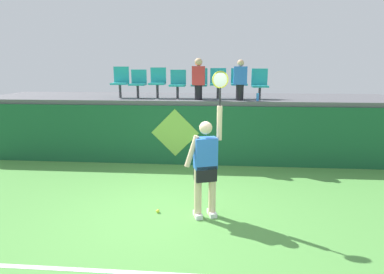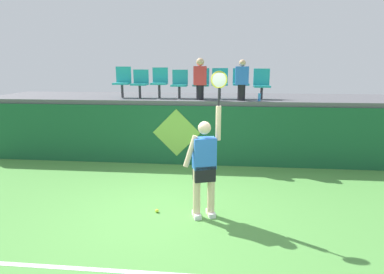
{
  "view_description": "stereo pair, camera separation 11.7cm",
  "coord_description": "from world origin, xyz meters",
  "views": [
    {
      "loc": [
        0.83,
        -5.2,
        2.62
      ],
      "look_at": [
        0.32,
        1.05,
        1.19
      ],
      "focal_mm": 29.59,
      "sensor_mm": 36.0,
      "label": 1
    },
    {
      "loc": [
        0.94,
        -5.19,
        2.62
      ],
      "look_at": [
        0.32,
        1.05,
        1.19
      ],
      "focal_mm": 29.59,
      "sensor_mm": 36.0,
      "label": 2
    }
  ],
  "objects": [
    {
      "name": "ground_plane",
      "position": [
        0.0,
        0.0,
        0.0
      ],
      "size": [
        40.0,
        40.0,
        0.0
      ],
      "primitive_type": "plane",
      "color": "#519342"
    },
    {
      "name": "stadium_chair_2",
      "position": [
        -0.87,
        3.74,
        2.19
      ],
      "size": [
        0.44,
        0.42,
        0.85
      ],
      "color": "#38383D",
      "rests_on": "spectator_platform"
    },
    {
      "name": "stadium_chair_5",
      "position": [
        0.83,
        3.73,
        2.18
      ],
      "size": [
        0.44,
        0.42,
        0.83
      ],
      "color": "#38383D",
      "rests_on": "spectator_platform"
    },
    {
      "name": "stadium_chair_6",
      "position": [
        1.4,
        3.73,
        2.18
      ],
      "size": [
        0.44,
        0.42,
        0.83
      ],
      "color": "#38383D",
      "rests_on": "spectator_platform"
    },
    {
      "name": "water_bottle",
      "position": [
        1.86,
        3.17,
        1.81
      ],
      "size": [
        0.07,
        0.07,
        0.2
      ],
      "primitive_type": "cylinder",
      "color": "#338CE5",
      "rests_on": "spectator_platform"
    },
    {
      "name": "court_baseline_stripe",
      "position": [
        0.0,
        -1.68,
        0.0
      ],
      "size": [
        10.77,
        0.08,
        0.01
      ],
      "primitive_type": "cube",
      "color": "white",
      "rests_on": "ground_plane"
    },
    {
      "name": "stadium_chair_0",
      "position": [
        -1.95,
        3.74,
        2.2
      ],
      "size": [
        0.44,
        0.42,
        0.87
      ],
      "color": "#38383D",
      "rests_on": "spectator_platform"
    },
    {
      "name": "spectator_0",
      "position": [
        0.31,
        3.34,
        2.29
      ],
      "size": [
        0.34,
        0.21,
        1.1
      ],
      "color": "black",
      "rests_on": "spectator_platform"
    },
    {
      "name": "stadium_chair_3",
      "position": [
        -0.3,
        3.73,
        2.14
      ],
      "size": [
        0.44,
        0.42,
        0.79
      ],
      "color": "#38383D",
      "rests_on": "spectator_platform"
    },
    {
      "name": "wall_signage_mount",
      "position": [
        -0.28,
        2.91,
        0.0
      ],
      "size": [
        1.27,
        0.01,
        1.51
      ],
      "color": "#195633",
      "rests_on": "ground_plane"
    },
    {
      "name": "court_back_wall",
      "position": [
        0.0,
        3.01,
        0.8
      ],
      "size": [
        11.96,
        0.2,
        1.59
      ],
      "primitive_type": "cube",
      "color": "#195633",
      "rests_on": "ground_plane"
    },
    {
      "name": "stadium_chair_4",
      "position": [
        0.31,
        3.74,
        2.16
      ],
      "size": [
        0.44,
        0.42,
        0.83
      ],
      "color": "#38383D",
      "rests_on": "spectator_platform"
    },
    {
      "name": "spectator_platform",
      "position": [
        0.0,
        4.23,
        1.65
      ],
      "size": [
        11.96,
        2.54,
        0.12
      ],
      "primitive_type": "cube",
      "color": "#56565B",
      "rests_on": "court_back_wall"
    },
    {
      "name": "tennis_ball",
      "position": [
        -0.22,
        0.03,
        0.03
      ],
      "size": [
        0.07,
        0.07,
        0.07
      ],
      "primitive_type": "sphere",
      "color": "#D1E533",
      "rests_on": "ground_plane"
    },
    {
      "name": "spectator_1",
      "position": [
        1.4,
        3.26,
        2.26
      ],
      "size": [
        0.34,
        0.2,
        1.06
      ],
      "color": "black",
      "rests_on": "spectator_platform"
    },
    {
      "name": "stadium_chair_7",
      "position": [
        1.97,
        3.74,
        2.15
      ],
      "size": [
        0.44,
        0.42,
        0.82
      ],
      "color": "#38383D",
      "rests_on": "spectator_platform"
    },
    {
      "name": "stadium_chair_1",
      "position": [
        -1.44,
        3.73,
        2.16
      ],
      "size": [
        0.44,
        0.42,
        0.79
      ],
      "color": "#38383D",
      "rests_on": "spectator_platform"
    },
    {
      "name": "tennis_player",
      "position": [
        0.64,
        -0.02,
        0.97
      ],
      "size": [
        0.73,
        0.37,
        2.53
      ],
      "color": "white",
      "rests_on": "ground_plane"
    }
  ]
}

